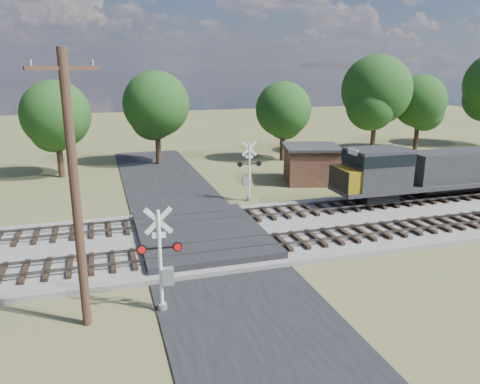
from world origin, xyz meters
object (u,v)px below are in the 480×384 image
object	(u,v)px
crossing_signal_near	(163,269)
utility_pole	(75,188)
equipment_shed	(311,164)
crossing_signal_far	(248,176)

from	to	relation	value
crossing_signal_near	utility_pole	world-z (taller)	utility_pole
crossing_signal_near	equipment_shed	xyz separation A→B (m)	(15.23, 18.34, -0.26)
utility_pole	crossing_signal_far	bearing A→B (deg)	29.82
crossing_signal_far	utility_pole	xyz separation A→B (m)	(-11.25, -14.46, 3.59)
crossing_signal_near	equipment_shed	bearing A→B (deg)	55.18
equipment_shed	crossing_signal_far	bearing A→B (deg)	-134.80
crossing_signal_far	utility_pole	world-z (taller)	utility_pole
crossing_signal_near	utility_pole	xyz separation A→B (m)	(-3.02, -0.16, 3.62)
crossing_signal_near	crossing_signal_far	distance (m)	16.50
utility_pole	equipment_shed	xyz separation A→B (m)	(18.25, 18.50, -3.87)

